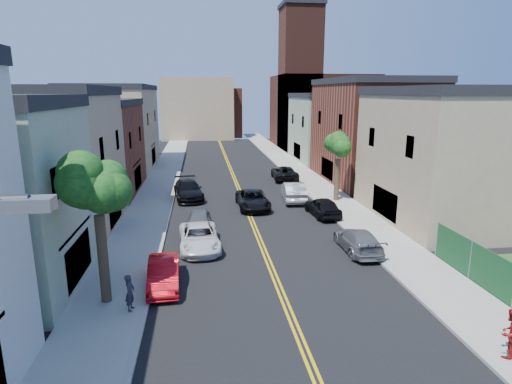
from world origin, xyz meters
name	(u,v)px	position (x,y,z in m)	size (l,w,h in m)	color
sidewalk_left	(160,182)	(-7.90, 40.00, 0.07)	(3.20, 100.00, 0.15)	gray
sidewalk_right	(307,178)	(7.90, 40.00, 0.07)	(3.20, 100.00, 0.15)	gray
curb_left	(177,181)	(-6.15, 40.00, 0.07)	(0.30, 100.00, 0.15)	gray
curb_right	(291,178)	(6.15, 40.00, 0.07)	(0.30, 100.00, 0.15)	gray
bldg_left_tan_near	(41,166)	(-14.00, 25.00, 4.50)	(9.00, 10.00, 9.00)	#998466
bldg_left_brick	(86,151)	(-14.00, 36.00, 4.00)	(9.00, 12.00, 8.00)	brown
bldg_left_tan_far	(115,129)	(-14.00, 50.00, 4.75)	(9.00, 16.00, 9.50)	#998466
bldg_right_tan	(447,159)	(14.00, 24.00, 4.50)	(9.00, 12.00, 9.00)	#998466
bldg_right_brick	(370,134)	(14.00, 38.00, 5.00)	(9.00, 14.00, 10.00)	brown
bldg_right_palegrn	(329,129)	(14.00, 52.00, 4.25)	(9.00, 12.00, 8.50)	gray
church	(317,104)	(16.33, 67.07, 7.24)	(16.20, 14.20, 22.60)	#4C2319
backdrop_left	(197,109)	(-4.00, 82.00, 6.00)	(14.00, 8.00, 12.00)	#998466
backdrop_center	(217,113)	(0.00, 86.00, 5.00)	(10.00, 8.00, 10.00)	brown
tree_left_mid	(95,158)	(-7.88, 14.01, 6.58)	(5.20, 5.20, 9.29)	#3C2E1E
tree_right_far	(339,135)	(7.92, 30.01, 5.76)	(4.40, 4.40, 8.03)	#3C2E1E
red_sedan	(164,273)	(-5.50, 15.40, 0.68)	(1.44, 4.13, 1.36)	red
white_pickup	(199,237)	(-3.80, 20.30, 0.70)	(2.32, 5.03, 1.40)	silver
grey_car_left	(199,221)	(-3.80, 23.67, 0.68)	(1.61, 4.00, 1.36)	#4F5256
black_car_left	(188,190)	(-4.77, 32.63, 0.81)	(2.28, 5.61, 1.63)	black
grey_car_right	(358,240)	(5.50, 18.62, 0.67)	(1.88, 4.63, 1.34)	slate
black_car_right	(323,207)	(5.50, 25.92, 0.74)	(1.74, 4.31, 1.47)	black
silver_car_right	(293,191)	(4.31, 30.78, 0.83)	(1.76, 5.05, 1.66)	#9E9FA5
dark_car_right_far	(284,173)	(5.30, 39.71, 0.74)	(2.44, 5.30, 1.47)	black
black_suv_lane	(253,200)	(0.50, 28.81, 0.72)	(2.38, 5.16, 1.43)	black
pedestrian_left	(130,293)	(-6.70, 13.04, 0.95)	(0.58, 0.38, 1.59)	#26262D
pedestrian_right	(510,333)	(6.91, 7.98, 1.05)	(0.88, 0.68, 1.81)	maroon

